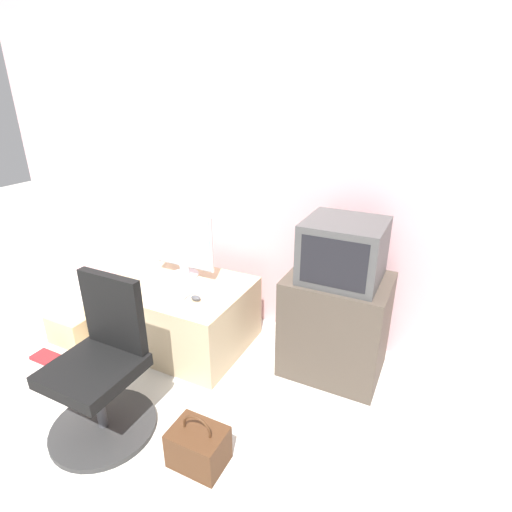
% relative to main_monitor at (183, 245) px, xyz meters
% --- Properties ---
extents(ground_plane, '(12.00, 12.00, 0.00)m').
position_rel_main_monitor_xyz_m(ground_plane, '(0.12, -0.90, -0.70)').
color(ground_plane, beige).
extents(wall_back, '(4.40, 0.05, 2.60)m').
position_rel_main_monitor_xyz_m(wall_back, '(0.12, 0.42, 0.60)').
color(wall_back, beige).
rests_on(wall_back, ground_plane).
extents(desk, '(0.97, 0.71, 0.47)m').
position_rel_main_monitor_xyz_m(desk, '(0.02, -0.13, -0.47)').
color(desk, '#CCB289').
rests_on(desk, ground_plane).
extents(side_stand, '(0.62, 0.48, 0.66)m').
position_rel_main_monitor_xyz_m(side_stand, '(1.10, 0.06, -0.37)').
color(side_stand, '#4C4238').
rests_on(side_stand, ground_plane).
extents(main_monitor, '(0.48, 0.19, 0.47)m').
position_rel_main_monitor_xyz_m(main_monitor, '(0.00, 0.00, 0.00)').
color(main_monitor, silver).
rests_on(main_monitor, desk).
extents(keyboard, '(0.37, 0.11, 0.01)m').
position_rel_main_monitor_xyz_m(keyboard, '(0.02, -0.26, -0.23)').
color(keyboard, silver).
rests_on(keyboard, desk).
extents(mouse, '(0.07, 0.04, 0.03)m').
position_rel_main_monitor_xyz_m(mouse, '(0.27, -0.27, -0.22)').
color(mouse, '#4C4C51').
rests_on(mouse, desk).
extents(crt_tv, '(0.45, 0.43, 0.36)m').
position_rel_main_monitor_xyz_m(crt_tv, '(1.11, 0.05, 0.14)').
color(crt_tv, '#474747').
rests_on(crt_tv, side_stand).
extents(office_chair, '(0.56, 0.56, 0.86)m').
position_rel_main_monitor_xyz_m(office_chair, '(0.14, -0.95, -0.36)').
color(office_chair, '#333333').
rests_on(office_chair, ground_plane).
extents(cardboard_box_lower, '(0.30, 0.24, 0.21)m').
position_rel_main_monitor_xyz_m(cardboard_box_lower, '(-0.68, -0.47, -0.60)').
color(cardboard_box_lower, '#D1B27F').
rests_on(cardboard_box_lower, ground_plane).
extents(handbag, '(0.27, 0.20, 0.30)m').
position_rel_main_monitor_xyz_m(handbag, '(0.72, -0.94, -0.60)').
color(handbag, '#4C2D19').
rests_on(handbag, ground_plane).
extents(book, '(0.18, 0.12, 0.02)m').
position_rel_main_monitor_xyz_m(book, '(-0.69, -0.73, -0.69)').
color(book, maroon).
rests_on(book, ground_plane).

